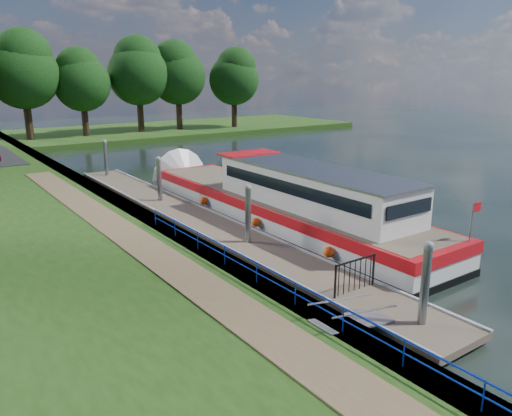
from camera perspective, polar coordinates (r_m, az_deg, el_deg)
ground at (r=16.22m, az=16.81°, el=-13.05°), size 160.00×160.00×0.00m
bank_edge at (r=26.17m, az=-13.65°, el=-1.04°), size 1.10×90.00×0.78m
far_bank at (r=65.34m, az=-14.03°, el=8.39°), size 60.00×18.00×0.60m
footpath at (r=19.21m, az=-10.98°, el=-5.52°), size 1.60×40.00×0.05m
blue_fence at (r=15.78m, az=2.18°, el=-7.91°), size 0.04×18.04×0.72m
pontoon at (r=25.51m, az=-6.62°, el=-1.60°), size 2.50×30.00×0.56m
mooring_piles at (r=25.21m, az=-6.69°, el=0.78°), size 0.30×27.30×3.55m
gangway at (r=14.95m, az=10.95°, el=-12.49°), size 2.58×1.00×0.92m
gate_panel at (r=17.02m, az=11.27°, el=-7.04°), size 1.85×0.05×1.15m
barge at (r=25.87m, az=2.02°, el=0.81°), size 4.36×21.15×4.78m
horizon_trees at (r=58.05m, az=-26.21°, el=14.11°), size 54.38×10.03×12.87m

